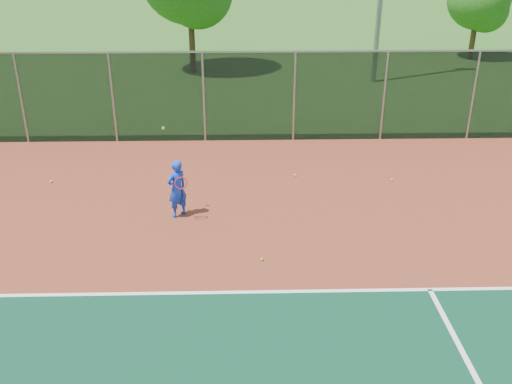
# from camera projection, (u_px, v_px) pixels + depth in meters

# --- Properties ---
(court_apron) EXTENTS (30.00, 20.00, 0.02)m
(court_apron) POSITION_uv_depth(u_px,v_px,m) (338.00, 323.00, 10.48)
(court_apron) COLOR brown
(court_apron) RESTS_ON ground
(fence_back) EXTENTS (30.00, 0.06, 3.03)m
(fence_back) POSITION_uv_depth(u_px,v_px,m) (294.00, 96.00, 18.90)
(fence_back) COLOR black
(fence_back) RESTS_ON court_apron
(tennis_player) EXTENTS (0.64, 0.73, 2.32)m
(tennis_player) POSITION_uv_depth(u_px,v_px,m) (177.00, 188.00, 14.08)
(tennis_player) COLOR blue
(tennis_player) RESTS_ON court_apron
(practice_ball_0) EXTENTS (0.07, 0.07, 0.07)m
(practice_ball_0) POSITION_uv_depth(u_px,v_px,m) (262.00, 259.00, 12.42)
(practice_ball_0) COLOR #BFC817
(practice_ball_0) RESTS_ON court_apron
(practice_ball_1) EXTENTS (0.07, 0.07, 0.07)m
(practice_ball_1) POSITION_uv_depth(u_px,v_px,m) (392.00, 180.00, 16.36)
(practice_ball_1) COLOR #BFC817
(practice_ball_1) RESTS_ON court_apron
(practice_ball_2) EXTENTS (0.07, 0.07, 0.07)m
(practice_ball_2) POSITION_uv_depth(u_px,v_px,m) (295.00, 175.00, 16.65)
(practice_ball_2) COLOR #BFC817
(practice_ball_2) RESTS_ON court_apron
(practice_ball_3) EXTENTS (0.07, 0.07, 0.07)m
(practice_ball_3) POSITION_uv_depth(u_px,v_px,m) (51.00, 182.00, 16.23)
(practice_ball_3) COLOR #BFC817
(practice_ball_3) RESTS_ON court_apron
(tree_back_mid) EXTENTS (3.32, 3.32, 4.88)m
(tree_back_mid) POSITION_uv_depth(u_px,v_px,m) (481.00, 1.00, 30.47)
(tree_back_mid) COLOR #3B2315
(tree_back_mid) RESTS_ON ground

